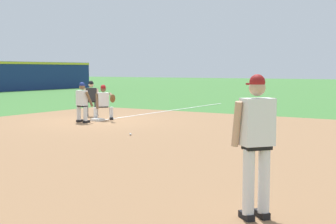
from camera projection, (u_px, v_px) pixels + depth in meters
ground_plane at (98, 121)px, 17.40m from camera, size 160.00×160.00×0.00m
infield_dirt_patch at (138, 146)px, 11.69m from camera, size 18.00×18.00×0.01m
foul_line_stripe at (172, 110)px, 21.83m from camera, size 10.51×0.10×0.00m
first_base_bag at (98, 120)px, 17.39m from camera, size 0.38×0.38×0.09m
baseball at (130, 134)px, 13.59m from camera, size 0.07×0.07×0.07m
pitcher at (257, 137)px, 5.94m from camera, size 0.85×0.54×1.86m
first_baseman at (104, 101)px, 17.67m from camera, size 0.71×1.09×1.34m
baserunner at (82, 101)px, 16.83m from camera, size 0.52×0.64×1.46m
umpire at (91, 97)px, 19.10m from camera, size 0.68×0.66×1.46m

